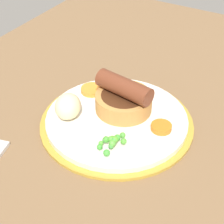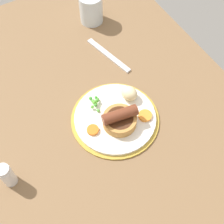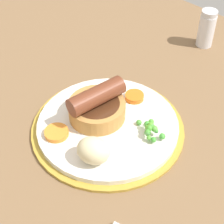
# 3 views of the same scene
# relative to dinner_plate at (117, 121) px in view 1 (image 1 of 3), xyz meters

# --- Properties ---
(dining_table) EXTENTS (1.10, 0.80, 0.03)m
(dining_table) POSITION_rel_dinner_plate_xyz_m (-0.05, -0.03, -0.02)
(dining_table) COLOR brown
(dining_table) RESTS_ON ground
(dinner_plate) EXTENTS (0.24, 0.24, 0.01)m
(dinner_plate) POSITION_rel_dinner_plate_xyz_m (0.00, 0.00, 0.00)
(dinner_plate) COLOR #B79333
(dinner_plate) RESTS_ON dining_table
(sausage_pudding) EXTENTS (0.09, 0.10, 0.06)m
(sausage_pudding) POSITION_rel_dinner_plate_xyz_m (0.02, 0.00, 0.03)
(sausage_pudding) COLOR #BC8442
(sausage_pudding) RESTS_ON dinner_plate
(pea_pile) EXTENTS (0.05, 0.03, 0.02)m
(pea_pile) POSITION_rel_dinner_plate_xyz_m (-0.06, -0.03, 0.02)
(pea_pile) COLOR #56A73D
(pea_pile) RESTS_ON dinner_plate
(potato_chunk_0) EXTENTS (0.06, 0.05, 0.04)m
(potato_chunk_0) POSITION_rel_dinner_plate_xyz_m (-0.04, 0.07, 0.03)
(potato_chunk_0) COLOR beige
(potato_chunk_0) RESTS_ON dinner_plate
(carrot_slice_0) EXTENTS (0.04, 0.04, 0.01)m
(carrot_slice_0) POSITION_rel_dinner_plate_xyz_m (0.01, -0.07, 0.01)
(carrot_slice_0) COLOR orange
(carrot_slice_0) RESTS_ON dinner_plate
(carrot_slice_2) EXTENTS (0.05, 0.05, 0.01)m
(carrot_slice_2) POSITION_rel_dinner_plate_xyz_m (0.04, 0.07, 0.01)
(carrot_slice_2) COLOR orange
(carrot_slice_2) RESTS_ON dinner_plate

